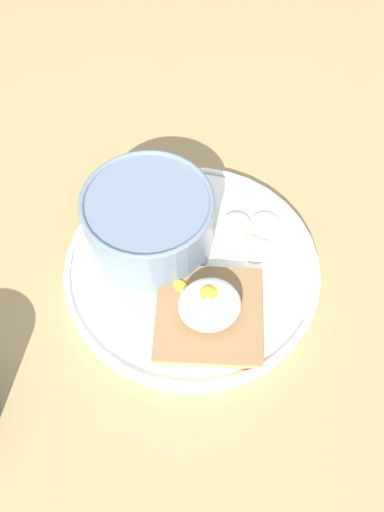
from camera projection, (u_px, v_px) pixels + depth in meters
ground_plane at (192, 276)px, 61.06cm from camera, size 120.00×120.00×2.00cm
plate at (192, 267)px, 59.54cm from camera, size 26.71×26.71×1.60cm
oatmeal_bowl at (149, 222)px, 58.15cm from camera, size 13.39×13.39×7.08cm
toast_slice at (206, 316)px, 55.39cm from camera, size 13.05×13.05×1.46cm
poached_egg at (206, 304)px, 53.50cm from camera, size 6.01×7.24×3.53cm
banana_slice_front at (265, 226)px, 61.54cm from camera, size 4.22×4.22×1.01cm
banana_slice_left at (236, 227)px, 61.46cm from camera, size 4.32×4.33×1.06cm
banana_slice_back at (255, 249)px, 59.89cm from camera, size 3.87×3.89×1.15cm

